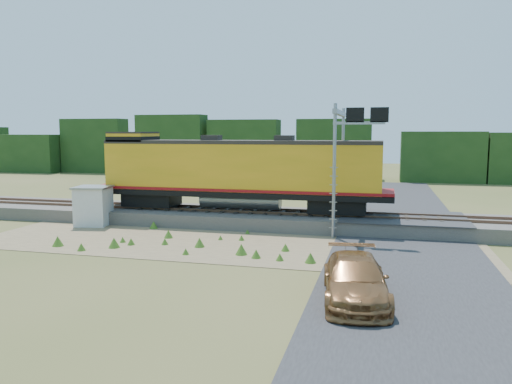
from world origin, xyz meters
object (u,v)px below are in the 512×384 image
(locomotive, at_px, (236,171))
(car, at_px, (355,279))
(shed, at_px, (94,206))
(signal_gantry, at_px, (345,137))

(locomotive, relative_size, car, 3.56)
(shed, relative_size, car, 0.47)
(car, bearing_deg, locomotive, 115.26)
(locomotive, height_order, car, locomotive)
(locomotive, xyz_separation_m, shed, (-8.27, -2.68, -2.08))
(shed, bearing_deg, car, -42.04)
(locomotive, distance_m, signal_gantry, 6.97)
(locomotive, relative_size, signal_gantry, 2.56)
(locomotive, height_order, signal_gantry, signal_gantry)
(signal_gantry, bearing_deg, locomotive, 174.23)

